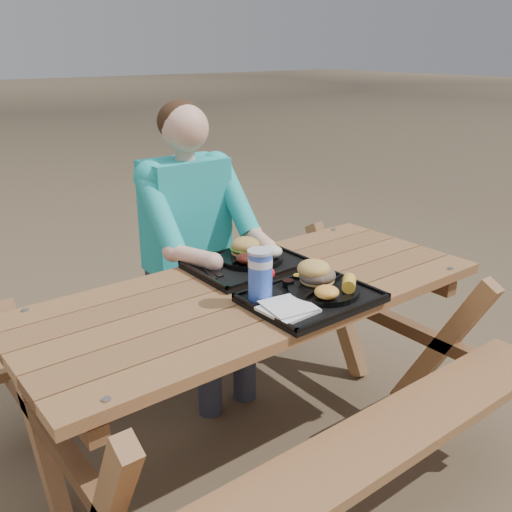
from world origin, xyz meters
TOP-DOWN VIEW (x-y plane):
  - ground at (0.00, 0.00)m, footprint 60.00×60.00m
  - picnic_table at (0.00, 0.00)m, footprint 1.80×1.49m
  - tray_near at (0.08, -0.21)m, footprint 0.45×0.35m
  - tray_far at (0.10, 0.19)m, footprint 0.45×0.35m
  - plate_near at (0.14, -0.22)m, footprint 0.26×0.26m
  - plate_far at (0.13, 0.20)m, footprint 0.26×0.26m
  - napkin_stack at (-0.06, -0.25)m, footprint 0.17×0.17m
  - soda_cup at (-0.07, -0.12)m, footprint 0.08×0.08m
  - condiment_bbq at (0.08, -0.10)m, footprint 0.04×0.04m
  - condiment_mustard at (0.14, -0.08)m, footprint 0.04×0.04m
  - sandwich at (0.16, -0.17)m, footprint 0.13×0.13m
  - mac_cheese at (0.09, -0.29)m, footprint 0.09×0.09m
  - corn_cob at (0.20, -0.29)m, footprint 0.12×0.12m
  - cutlery_far at (-0.06, 0.21)m, footprint 0.04×0.15m
  - burger at (0.13, 0.24)m, footprint 0.12×0.12m
  - baked_beans at (0.07, 0.15)m, footprint 0.09×0.09m
  - potato_salad at (0.19, 0.14)m, footprint 0.09×0.09m
  - diner at (0.10, 0.65)m, footprint 0.48×0.84m

SIDE VIEW (x-z plane):
  - ground at x=0.00m, z-range 0.00..0.00m
  - picnic_table at x=0.00m, z-range 0.00..0.75m
  - diner at x=0.10m, z-range 0.00..1.28m
  - tray_near at x=0.08m, z-range 0.75..0.77m
  - tray_far at x=0.10m, z-range 0.75..0.77m
  - cutlery_far at x=-0.06m, z-range 0.77..0.78m
  - napkin_stack at x=-0.06m, z-range 0.77..0.79m
  - plate_near at x=0.14m, z-range 0.77..0.79m
  - plate_far at x=0.13m, z-range 0.77..0.79m
  - condiment_bbq at x=0.08m, z-range 0.77..0.80m
  - condiment_mustard at x=0.14m, z-range 0.77..0.80m
  - baked_beans at x=0.07m, z-range 0.79..0.83m
  - mac_cheese at x=0.09m, z-range 0.79..0.83m
  - corn_cob at x=0.20m, z-range 0.79..0.84m
  - potato_salad at x=0.19m, z-range 0.79..0.84m
  - burger at x=0.13m, z-range 0.79..0.90m
  - soda_cup at x=-0.07m, z-range 0.77..0.94m
  - sandwich at x=0.16m, z-range 0.79..0.92m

